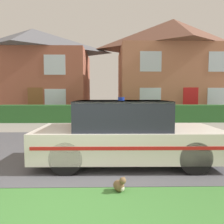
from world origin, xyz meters
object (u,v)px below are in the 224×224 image
at_px(house_right, 172,67).
at_px(house_left, 34,72).
at_px(police_car, 126,133).
at_px(cat, 120,185).

bearing_deg(house_right, house_left, 179.08).
bearing_deg(house_right, police_car, -111.11).
bearing_deg(police_car, house_right, 69.45).
distance_m(house_left, house_right, 10.78).
bearing_deg(house_left, cat, -66.57).
relative_size(police_car, house_right, 0.49).
bearing_deg(house_left, police_car, -63.12).
bearing_deg(cat, house_left, 163.47).
bearing_deg(house_left, house_right, -0.92).
relative_size(police_car, house_left, 0.49).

